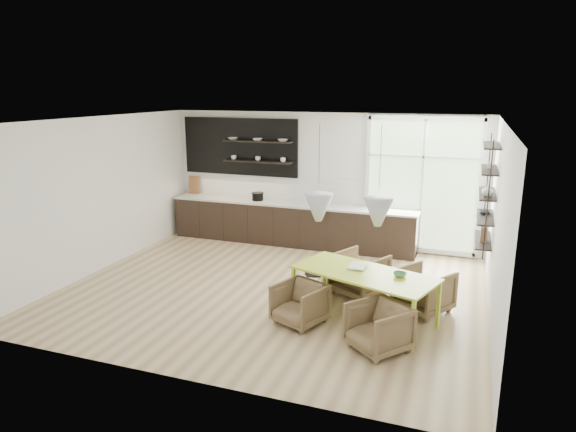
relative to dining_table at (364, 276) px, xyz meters
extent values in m
cube|color=#CEB687|center=(-1.71, 0.66, -0.71)|extent=(7.00, 6.00, 0.01)
cube|color=white|center=(-1.71, 3.66, 0.74)|extent=(7.00, 0.02, 2.90)
cube|color=white|center=(-5.21, 0.66, 0.74)|extent=(0.02, 6.00, 2.90)
cube|color=white|center=(1.79, 0.66, 0.74)|extent=(0.02, 6.00, 2.90)
cube|color=white|center=(-1.71, 0.66, 2.19)|extent=(7.00, 6.00, 0.01)
cube|color=#B2D1A5|center=(0.44, 3.63, 0.74)|extent=(2.20, 0.02, 2.70)
cube|color=silver|center=(0.44, 3.60, 0.74)|extent=(2.30, 0.08, 2.80)
cone|color=silver|center=(-0.76, 0.16, 0.94)|extent=(0.44, 0.44, 0.42)
cone|color=silver|center=(0.14, 0.16, 0.94)|extent=(0.44, 0.44, 0.42)
cylinder|color=black|center=(-0.76, 0.16, 1.75)|extent=(0.01, 0.01, 0.89)
cylinder|color=black|center=(0.14, 0.16, 1.75)|extent=(0.01, 0.01, 0.89)
cube|color=black|center=(-2.31, 3.33, -0.26)|extent=(5.50, 0.65, 0.90)
cube|color=silver|center=(-2.31, 3.33, 0.21)|extent=(5.54, 0.69, 0.04)
cube|color=white|center=(-2.31, 3.65, 0.49)|extent=(5.50, 0.02, 0.55)
cube|color=black|center=(-3.66, 3.62, 1.39)|extent=(2.80, 0.06, 1.30)
cube|color=black|center=(-3.16, 3.48, 1.54)|extent=(1.60, 0.28, 0.03)
cube|color=black|center=(-3.16, 3.48, 1.09)|extent=(1.60, 0.28, 0.03)
cube|color=#92613B|center=(-4.86, 3.56, 0.44)|extent=(0.30, 0.10, 0.42)
cylinder|color=silver|center=(-1.41, 3.43, 0.41)|extent=(0.02, 0.02, 0.40)
imported|color=white|center=(-3.76, 3.48, 1.58)|extent=(0.22, 0.22, 0.05)
imported|color=white|center=(-3.16, 3.48, 1.58)|extent=(0.22, 0.22, 0.05)
imported|color=white|center=(-2.56, 3.48, 1.58)|extent=(0.22, 0.22, 0.05)
imported|color=white|center=(-3.76, 3.48, 1.15)|extent=(0.12, 0.12, 0.10)
imported|color=white|center=(-3.16, 3.48, 1.15)|extent=(0.12, 0.12, 0.10)
imported|color=white|center=(-2.56, 3.48, 1.15)|extent=(0.12, 0.12, 0.10)
cylinder|color=black|center=(-3.12, 3.33, 0.31)|extent=(0.25, 0.25, 0.16)
cube|color=black|center=(1.65, 1.26, 0.99)|extent=(0.02, 0.02, 1.90)
cube|color=black|center=(1.65, 2.46, 0.99)|extent=(0.02, 0.02, 1.90)
cube|color=black|center=(1.65, 1.86, 0.19)|extent=(0.26, 1.20, 0.02)
cube|color=black|center=(1.65, 1.86, 0.59)|extent=(0.26, 1.20, 0.02)
cube|color=black|center=(1.65, 1.86, 0.99)|extent=(0.26, 1.20, 0.02)
cube|color=black|center=(1.65, 1.86, 1.39)|extent=(0.26, 1.20, 0.03)
cube|color=black|center=(1.65, 1.86, 1.79)|extent=(0.26, 1.20, 0.03)
imported|color=white|center=(1.65, 1.61, 1.10)|extent=(0.18, 0.18, 0.19)
imported|color=#333338|center=(1.65, 2.06, 0.63)|extent=(0.22, 0.22, 0.05)
imported|color=white|center=(1.65, 1.96, 1.45)|extent=(0.10, 0.10, 0.09)
cube|color=#92613B|center=(1.65, 1.76, 0.32)|extent=(0.10, 0.18, 0.24)
cube|color=#B8D92D|center=(0.00, 0.00, 0.04)|extent=(2.28, 1.56, 0.03)
cube|color=#B8D92D|center=(-1.08, -0.08, -0.34)|extent=(0.06, 0.06, 0.73)
cube|color=#B8D92D|center=(-0.81, 0.72, -0.34)|extent=(0.06, 0.06, 0.73)
cube|color=#B8D92D|center=(0.81, -0.72, -0.34)|extent=(0.06, 0.06, 0.73)
cube|color=#B8D92D|center=(1.08, 0.08, -0.34)|extent=(0.06, 0.06, 0.73)
imported|color=brown|center=(-0.26, 0.97, -0.35)|extent=(1.05, 1.06, 0.73)
imported|color=brown|center=(0.82, 0.65, -0.37)|extent=(1.03, 1.03, 0.69)
imported|color=brown|center=(-0.86, -0.42, -0.40)|extent=(0.87, 0.88, 0.62)
imported|color=brown|center=(0.38, -0.83, -0.39)|extent=(0.98, 0.99, 0.65)
cylinder|color=black|center=(-0.95, 0.59, -0.30)|extent=(0.31, 0.31, 0.02)
cylinder|color=black|center=(-0.95, 0.59, -0.59)|extent=(0.33, 0.33, 0.01)
cylinder|color=black|center=(-0.80, 0.55, -0.50)|extent=(0.01, 0.01, 0.41)
cylinder|color=black|center=(-0.91, 0.73, -0.50)|extent=(0.01, 0.01, 0.41)
cylinder|color=black|center=(-1.09, 0.63, -0.50)|extent=(0.01, 0.01, 0.41)
cylinder|color=black|center=(-0.98, 0.45, -0.50)|extent=(0.01, 0.01, 0.41)
imported|color=white|center=(-0.27, 0.18, 0.07)|extent=(0.26, 0.34, 0.03)
imported|color=#4C8A5A|center=(0.52, 0.00, 0.08)|extent=(0.24, 0.24, 0.06)
camera|label=1|loc=(1.35, -7.09, 2.69)|focal=32.00mm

